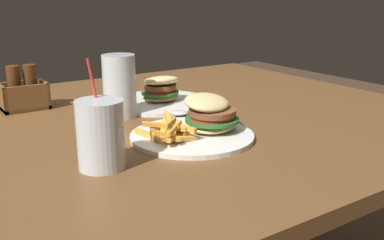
% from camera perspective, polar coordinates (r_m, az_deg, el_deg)
% --- Properties ---
extents(dining_table, '(1.51, 1.13, 0.71)m').
position_cam_1_polar(dining_table, '(1.12, -6.52, -3.72)').
color(dining_table, brown).
rests_on(dining_table, ground_plane).
extents(meal_plate_near, '(0.27, 0.27, 0.09)m').
position_cam_1_polar(meal_plate_near, '(0.97, 0.93, -0.58)').
color(meal_plate_near, white).
rests_on(meal_plate_near, dining_table).
extents(beer_glass, '(0.08, 0.08, 0.16)m').
position_cam_1_polar(beer_glass, '(1.12, -9.19, 4.05)').
color(beer_glass, silver).
rests_on(beer_glass, dining_table).
extents(juice_glass, '(0.08, 0.08, 0.19)m').
position_cam_1_polar(juice_glass, '(0.81, -11.49, -2.24)').
color(juice_glass, silver).
rests_on(juice_glass, dining_table).
extents(spoon, '(0.13, 0.11, 0.01)m').
position_cam_1_polar(spoon, '(1.13, -1.22, 0.88)').
color(spoon, silver).
rests_on(spoon, dining_table).
extents(meal_plate_far, '(0.28, 0.28, 0.09)m').
position_cam_1_polar(meal_plate_far, '(1.25, -4.05, 3.02)').
color(meal_plate_far, white).
rests_on(meal_plate_far, dining_table).
extents(condiment_caddy, '(0.12, 0.08, 0.12)m').
position_cam_1_polar(condiment_caddy, '(1.27, -20.60, 3.18)').
color(condiment_caddy, brown).
rests_on(condiment_caddy, dining_table).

